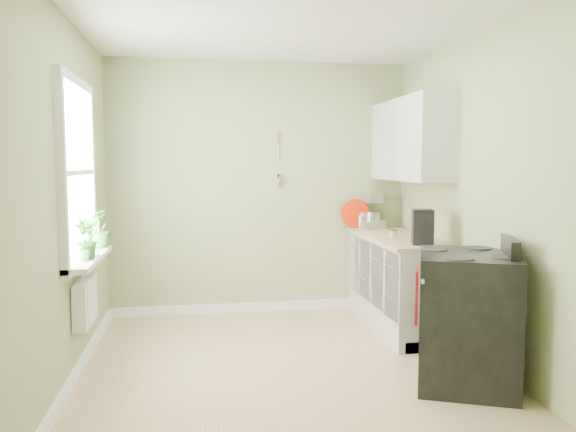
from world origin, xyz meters
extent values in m
cube|color=tan|center=(0.00, 0.00, -0.01)|extent=(3.20, 3.60, 0.02)
cube|color=white|center=(0.00, 0.00, 2.71)|extent=(3.20, 3.60, 0.02)
cube|color=#929C6A|center=(0.00, 1.81, 1.35)|extent=(3.20, 0.02, 2.70)
cube|color=#929C6A|center=(-1.61, 0.00, 1.35)|extent=(0.02, 3.60, 2.70)
cube|color=#929C6A|center=(1.61, 0.00, 1.35)|extent=(0.02, 3.60, 2.70)
cube|color=silver|center=(1.30, 1.00, 0.43)|extent=(0.60, 1.60, 0.87)
cube|color=tan|center=(1.29, 1.00, 0.89)|extent=(0.64, 1.60, 0.04)
cube|color=silver|center=(1.43, 1.10, 1.85)|extent=(0.35, 1.40, 0.80)
cube|color=white|center=(-1.59, 0.30, 1.55)|extent=(0.02, 1.00, 1.30)
cube|color=white|center=(-1.57, 0.30, 2.24)|extent=(0.06, 1.14, 0.07)
cube|color=white|center=(-1.57, 0.30, 0.86)|extent=(0.06, 1.14, 0.07)
cube|color=white|center=(-1.57, 0.30, 1.55)|extent=(0.04, 1.00, 0.04)
cube|color=white|center=(-1.51, 0.30, 0.88)|extent=(0.18, 1.14, 0.04)
cube|color=white|center=(-1.54, 0.25, 0.55)|extent=(0.12, 0.50, 0.35)
cylinder|color=tan|center=(0.20, 1.78, 1.88)|extent=(0.02, 0.02, 0.10)
cylinder|color=silver|center=(0.20, 1.78, 1.76)|extent=(0.01, 0.01, 0.16)
cylinder|color=silver|center=(0.20, 1.78, 1.42)|extent=(0.01, 0.14, 0.14)
cube|color=black|center=(1.27, -0.45, 0.47)|extent=(0.93, 0.99, 0.94)
cube|color=black|center=(1.27, -0.45, 0.95)|extent=(0.93, 0.99, 0.03)
cube|color=black|center=(1.58, -0.45, 1.02)|extent=(0.36, 0.75, 0.15)
cylinder|color=#B2B2B7|center=(0.93, -0.45, 0.83)|extent=(0.27, 0.60, 0.02)
cube|color=#A51212|center=(0.93, -0.35, 0.65)|extent=(0.11, 0.22, 0.40)
cube|color=#B2B2B7|center=(1.22, 1.72, 0.95)|extent=(0.26, 0.35, 0.09)
cube|color=#B2B2B7|center=(1.22, 1.86, 1.10)|extent=(0.14, 0.10, 0.24)
cube|color=#B2B2B7|center=(1.22, 1.74, 1.24)|extent=(0.20, 0.34, 0.11)
sphere|color=#B2B2B7|center=(1.22, 1.86, 1.28)|extent=(0.13, 0.13, 0.13)
cylinder|color=silver|center=(1.22, 1.66, 1.02)|extent=(0.18, 0.18, 0.15)
cylinder|color=silver|center=(1.12, 1.72, 0.98)|extent=(0.10, 0.10, 0.14)
cone|color=silver|center=(1.12, 1.72, 1.06)|extent=(0.10, 0.10, 0.04)
cylinder|color=silver|center=(1.05, 1.72, 1.00)|extent=(0.10, 0.03, 0.07)
cube|color=black|center=(1.28, 0.42, 1.06)|extent=(0.22, 0.23, 0.31)
cylinder|color=black|center=(1.25, 0.42, 0.97)|extent=(0.10, 0.10, 0.11)
cylinder|color=#AA2005|center=(1.05, 1.72, 1.07)|extent=(0.32, 0.07, 0.32)
cylinder|color=#BBAC96|center=(1.19, 0.89, 0.94)|extent=(0.07, 0.07, 0.07)
cylinder|color=#AA2005|center=(1.19, 0.89, 0.98)|extent=(0.07, 0.07, 0.01)
imported|color=#2A6620|center=(-1.50, 0.07, 1.06)|extent=(0.20, 0.20, 0.32)
imported|color=#2A6620|center=(-1.50, 0.17, 1.05)|extent=(0.22, 0.22, 0.31)
imported|color=#2A6620|center=(-1.50, 0.75, 1.07)|extent=(0.26, 0.26, 0.33)
camera|label=1|loc=(-0.67, -4.22, 1.62)|focal=35.00mm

